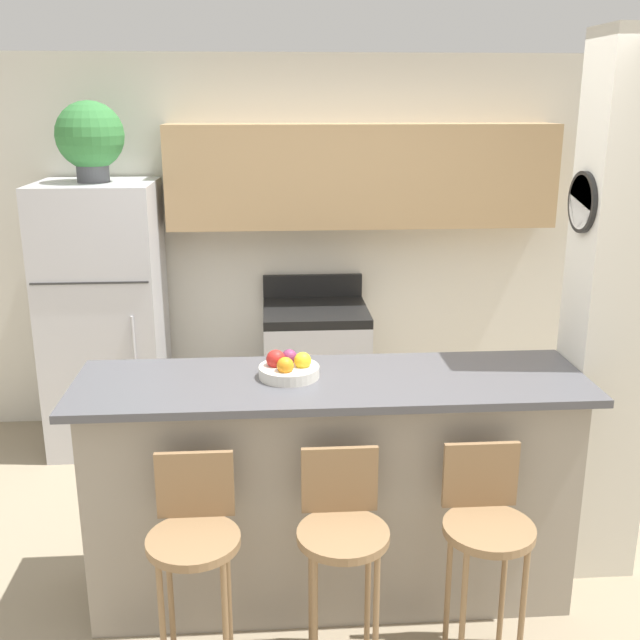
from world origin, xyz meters
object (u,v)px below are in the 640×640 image
at_px(refrigerator, 105,318).
at_px(bar_stool_left, 194,539).
at_px(bar_stool_right, 486,528).
at_px(fruit_bowl, 288,368).
at_px(potted_plant_on_fridge, 90,138).
at_px(stove_range, 315,371).
at_px(trash_bin, 198,427).
at_px(bar_stool_mid, 342,533).

bearing_deg(refrigerator, bar_stool_left, -71.00).
relative_size(bar_stool_right, fruit_bowl, 3.48).
distance_m(bar_stool_left, fruit_bowl, 0.83).
height_order(bar_stool_right, fruit_bowl, fruit_bowl).
relative_size(refrigerator, potted_plant_on_fridge, 3.58).
bearing_deg(potted_plant_on_fridge, bar_stool_right, -49.25).
bearing_deg(stove_range, trash_bin, -160.97).
xyz_separation_m(stove_range, bar_stool_right, (0.53, -2.26, 0.15)).
relative_size(stove_range, fruit_bowl, 4.01).
bearing_deg(fruit_bowl, stove_range, 82.40).
xyz_separation_m(refrigerator, bar_stool_mid, (1.34, -2.22, -0.27)).
relative_size(refrigerator, stove_range, 1.64).
bearing_deg(fruit_bowl, potted_plant_on_fridge, 124.21).
height_order(refrigerator, potted_plant_on_fridge, potted_plant_on_fridge).
bearing_deg(potted_plant_on_fridge, bar_stool_mid, -58.91).
bearing_deg(potted_plant_on_fridge, bar_stool_left, -71.00).
distance_m(bar_stool_mid, bar_stool_right, 0.58).
xyz_separation_m(bar_stool_mid, potted_plant_on_fridge, (-1.34, 2.22, 1.41)).
height_order(bar_stool_mid, fruit_bowl, fruit_bowl).
height_order(refrigerator, trash_bin, refrigerator).
bearing_deg(trash_bin, fruit_bowl, -68.85).
bearing_deg(stove_range, refrigerator, -178.62).
bearing_deg(bar_stool_right, trash_bin, 123.78).
relative_size(refrigerator, bar_stool_mid, 1.90).
xyz_separation_m(fruit_bowl, trash_bin, (-0.56, 1.45, -0.93)).
height_order(stove_range, potted_plant_on_fridge, potted_plant_on_fridge).
bearing_deg(bar_stool_right, fruit_bowl, 145.31).
relative_size(stove_range, bar_stool_mid, 1.15).
bearing_deg(bar_stool_left, trash_bin, 95.08).
bearing_deg(bar_stool_right, stove_range, 103.30).
bearing_deg(fruit_bowl, trash_bin, 111.15).
relative_size(stove_range, potted_plant_on_fridge, 2.18).
bearing_deg(refrigerator, bar_stool_right, -49.24).
xyz_separation_m(stove_range, fruit_bowl, (-0.23, -1.73, 0.66)).
bearing_deg(bar_stool_right, potted_plant_on_fridge, 130.75).
height_order(bar_stool_left, trash_bin, bar_stool_left).
xyz_separation_m(bar_stool_mid, trash_bin, (-0.75, 1.98, -0.42)).
distance_m(stove_range, fruit_bowl, 1.86).
relative_size(bar_stool_left, trash_bin, 2.44).
height_order(bar_stool_left, bar_stool_mid, same).
height_order(fruit_bowl, trash_bin, fruit_bowl).
bearing_deg(bar_stool_mid, bar_stool_left, 180.00).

